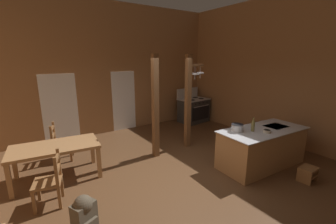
{
  "coord_description": "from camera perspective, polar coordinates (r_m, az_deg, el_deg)",
  "views": [
    {
      "loc": [
        -2.65,
        -3.52,
        2.5
      ],
      "look_at": [
        0.45,
        1.06,
        1.15
      ],
      "focal_mm": 23.84,
      "sensor_mm": 36.0,
      "label": 1
    }
  ],
  "objects": [
    {
      "name": "ground_plane",
      "position": [
        5.1,
        2.6,
        -16.4
      ],
      "size": [
        8.27,
        8.25,
        0.1
      ],
      "primitive_type": "cube",
      "color": "brown"
    },
    {
      "name": "wall_back",
      "position": [
        7.79,
        -14.38,
        10.51
      ],
      "size": [
        8.27,
        0.14,
        4.25
      ],
      "primitive_type": "cube",
      "color": "#93663F",
      "rests_on": "ground_plane"
    },
    {
      "name": "wall_right",
      "position": [
        7.36,
        27.66,
        9.23
      ],
      "size": [
        0.14,
        8.25,
        4.25
      ],
      "primitive_type": "cube",
      "color": "#93663F",
      "rests_on": "ground_plane"
    },
    {
      "name": "glazed_door_back_left",
      "position": [
        7.46,
        -25.88,
        0.87
      ],
      "size": [
        1.0,
        0.01,
        2.05
      ],
      "primitive_type": "cube",
      "color": "white",
      "rests_on": "ground_plane"
    },
    {
      "name": "glazed_panel_back_right",
      "position": [
        7.99,
        -11.21,
        2.76
      ],
      "size": [
        0.84,
        0.01,
        2.05
      ],
      "primitive_type": "cube",
      "color": "white",
      "rests_on": "ground_plane"
    },
    {
      "name": "kitchen_island",
      "position": [
        5.77,
        22.8,
        -8.32
      ],
      "size": [
        2.21,
        1.08,
        0.9
      ],
      "color": "#9E7044",
      "rests_on": "ground_plane"
    },
    {
      "name": "stove_range",
      "position": [
        8.95,
        6.54,
        0.55
      ],
      "size": [
        1.22,
        0.92,
        1.32
      ],
      "color": "#2F2F2F",
      "rests_on": "ground_plane"
    },
    {
      "name": "support_post_with_pot_rack",
      "position": [
        6.25,
        5.36,
        3.46
      ],
      "size": [
        0.57,
        0.25,
        2.6
      ],
      "color": "brown",
      "rests_on": "ground_plane"
    },
    {
      "name": "support_post_center",
      "position": [
        5.57,
        -3.25,
        1.2
      ],
      "size": [
        0.14,
        0.14,
        2.6
      ],
      "color": "brown",
      "rests_on": "ground_plane"
    },
    {
      "name": "step_stool",
      "position": [
        5.61,
        32.16,
        -13.04
      ],
      "size": [
        0.37,
        0.29,
        0.3
      ],
      "color": "brown",
      "rests_on": "ground_plane"
    },
    {
      "name": "dining_table",
      "position": [
        5.25,
        -26.87,
        -8.55
      ],
      "size": [
        1.78,
        1.07,
        0.74
      ],
      "color": "#9E7044",
      "rests_on": "ground_plane"
    },
    {
      "name": "ladderback_chair_near_window",
      "position": [
        4.48,
        -27.85,
        -15.28
      ],
      "size": [
        0.54,
        0.54,
        0.95
      ],
      "color": "brown",
      "rests_on": "ground_plane"
    },
    {
      "name": "ladderback_chair_by_post",
      "position": [
        6.2,
        -25.88,
        -7.07
      ],
      "size": [
        0.54,
        0.54,
        0.95
      ],
      "color": "brown",
      "rests_on": "ground_plane"
    },
    {
      "name": "backpack",
      "position": [
        3.75,
        -20.65,
        -23.08
      ],
      "size": [
        0.38,
        0.37,
        0.6
      ],
      "color": "#4C4233",
      "rests_on": "ground_plane"
    },
    {
      "name": "stockpot_on_counter",
      "position": [
        5.23,
        17.29,
        -3.86
      ],
      "size": [
        0.33,
        0.26,
        0.17
      ],
      "color": "#B7BABF",
      "rests_on": "kitchen_island"
    },
    {
      "name": "mixing_bowl_on_counter",
      "position": [
        5.39,
        23.97,
        -4.51
      ],
      "size": [
        0.17,
        0.17,
        0.06
      ],
      "color": "#B2A893",
      "rests_on": "kitchen_island"
    },
    {
      "name": "bottle_tall_on_counter",
      "position": [
        5.34,
        20.91,
        -3.32
      ],
      "size": [
        0.08,
        0.08,
        0.32
      ],
      "color": "brown",
      "rests_on": "kitchen_island"
    }
  ]
}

